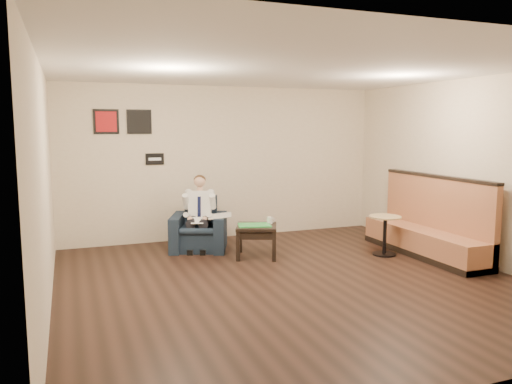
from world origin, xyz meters
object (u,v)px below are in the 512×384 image
object	(u,v)px
green_folder	(254,225)
banquette	(425,216)
coffee_mug	(270,220)
smartphone	(261,223)
seated_man	(198,216)
cafe_table	(385,236)
armchair	(199,224)
side_table	(257,241)

from	to	relation	value
green_folder	banquette	distance (m)	2.75
coffee_mug	smartphone	bearing A→B (deg)	139.98
smartphone	banquette	world-z (taller)	banquette
seated_man	green_folder	size ratio (longest dim) A/B	2.33
green_folder	coffee_mug	bearing A→B (deg)	10.77
green_folder	cafe_table	bearing A→B (deg)	-17.14
green_folder	smartphone	xyz separation A→B (m)	(0.16, 0.15, -0.00)
armchair	cafe_table	world-z (taller)	armchair
green_folder	coffee_mug	xyz separation A→B (m)	(0.28, 0.05, 0.05)
smartphone	banquette	xyz separation A→B (m)	(2.45, -1.00, 0.12)
smartphone	banquette	distance (m)	2.65
side_table	coffee_mug	xyz separation A→B (m)	(0.24, 0.05, 0.31)
banquette	cafe_table	world-z (taller)	banquette
coffee_mug	cafe_table	bearing A→B (deg)	-21.29
smartphone	cafe_table	distance (m)	2.02
side_table	banquette	size ratio (longest dim) A/B	0.25
seated_man	banquette	size ratio (longest dim) A/B	0.48
banquette	smartphone	bearing A→B (deg)	157.74
coffee_mug	green_folder	bearing A→B (deg)	-169.23
armchair	cafe_table	distance (m)	3.07
armchair	side_table	xyz separation A→B (m)	(0.73, -0.81, -0.18)
side_table	smartphone	world-z (taller)	smartphone
armchair	green_folder	bearing A→B (deg)	-29.06
armchair	banquette	size ratio (longest dim) A/B	0.36
smartphone	green_folder	bearing A→B (deg)	-103.96
green_folder	cafe_table	world-z (taller)	cafe_table
green_folder	coffee_mug	size ratio (longest dim) A/B	4.74
coffee_mug	cafe_table	distance (m)	1.88
seated_man	cafe_table	distance (m)	3.07
green_folder	seated_man	bearing A→B (deg)	135.83
green_folder	coffee_mug	world-z (taller)	coffee_mug
seated_man	side_table	bearing A→B (deg)	-21.66
smartphone	armchair	bearing A→B (deg)	175.08
armchair	coffee_mug	size ratio (longest dim) A/B	8.31
coffee_mug	smartphone	size ratio (longest dim) A/B	0.68
coffee_mug	cafe_table	xyz separation A→B (m)	(1.74, -0.68, -0.25)
seated_man	smartphone	distance (m)	1.06
green_folder	cafe_table	distance (m)	2.12
armchair	smartphone	world-z (taller)	armchair
green_folder	smartphone	size ratio (longest dim) A/B	3.21
coffee_mug	banquette	world-z (taller)	banquette
seated_man	coffee_mug	distance (m)	1.21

